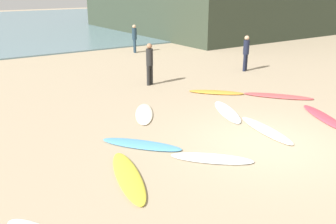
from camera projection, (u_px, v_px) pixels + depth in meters
The scene contains 13 objects.
ground_plane at pixel (265, 144), 9.71m from camera, with size 120.00×120.00×0.00m, color tan.
surfboard_1 at pixel (212, 158), 8.82m from camera, with size 0.55×1.97×0.06m, color white.
surfboard_2 at pixel (324, 117), 11.54m from camera, with size 0.48×2.47×0.06m, color #E0475B.
surfboard_3 at pixel (128, 176), 7.98m from camera, with size 0.52×2.43×0.08m, color yellow.
surfboard_4 at pixel (144, 114), 11.86m from camera, with size 0.55×2.07×0.07m, color #F3E7C8.
surfboard_5 at pixel (141, 144), 9.57m from camera, with size 0.54×2.18×0.07m, color #55A2DA.
surfboard_7 at pixel (216, 92), 14.20m from camera, with size 0.51×2.09×0.08m, color gold.
surfboard_8 at pixel (266, 130), 10.54m from camera, with size 0.51×2.32×0.07m, color #EFE7CA.
surfboard_9 at pixel (227, 112), 12.06m from camera, with size 0.53×2.26×0.07m, color white.
surfboard_10 at pixel (278, 96), 13.73m from camera, with size 0.56×2.50×0.07m, color #DE5254.
beachgoer_near at pixel (246, 51), 17.61m from camera, with size 0.37×0.37×1.68m.
beachgoer_mid at pixel (134, 37), 22.43m from camera, with size 0.36×0.36×1.67m.
beachgoer_far at pixel (150, 62), 15.11m from camera, with size 0.37×0.37×1.71m.
Camera 1 is at (-7.09, -5.96, 3.94)m, focal length 39.71 mm.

